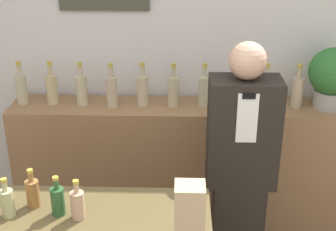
{
  "coord_description": "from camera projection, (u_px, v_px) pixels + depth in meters",
  "views": [
    {
      "loc": [
        0.12,
        -1.25,
        2.19
      ],
      "look_at": [
        0.05,
        1.1,
        1.17
      ],
      "focal_mm": 50.0,
      "sensor_mm": 36.0,
      "label": 1
    }
  ],
  "objects": [
    {
      "name": "back_wall",
      "position": [
        165.0,
        42.0,
        3.32
      ],
      "size": [
        5.2,
        0.09,
        2.7
      ],
      "color": "silver",
      "rests_on": "ground_plane"
    },
    {
      "name": "back_shelf",
      "position": [
        180.0,
        167.0,
        3.43
      ],
      "size": [
        2.37,
        0.37,
        0.97
      ],
      "color": "#8E6642",
      "rests_on": "ground_plane"
    },
    {
      "name": "shopkeeper",
      "position": [
        240.0,
        173.0,
        2.75
      ],
      "size": [
        0.4,
        0.25,
        1.58
      ],
      "color": "black",
      "rests_on": "ground_plane"
    },
    {
      "name": "potted_plant",
      "position": [
        332.0,
        75.0,
        3.12
      ],
      "size": [
        0.32,
        0.32,
        0.42
      ],
      "color": "#9E998E",
      "rests_on": "back_shelf"
    },
    {
      "name": "paper_bag",
      "position": [
        189.0,
        218.0,
        1.86
      ],
      "size": [
        0.12,
        0.11,
        0.31
      ],
      "color": "tan",
      "rests_on": "display_counter"
    },
    {
      "name": "counter_bottle_2",
      "position": [
        7.0,
        202.0,
        2.1
      ],
      "size": [
        0.06,
        0.06,
        0.19
      ],
      "color": "tan",
      "rests_on": "display_counter"
    },
    {
      "name": "counter_bottle_3",
      "position": [
        33.0,
        192.0,
        2.18
      ],
      "size": [
        0.06,
        0.06,
        0.19
      ],
      "color": "#966231",
      "rests_on": "display_counter"
    },
    {
      "name": "counter_bottle_4",
      "position": [
        58.0,
        200.0,
        2.12
      ],
      "size": [
        0.06,
        0.06,
        0.19
      ],
      "color": "#2C572D",
      "rests_on": "display_counter"
    },
    {
      "name": "counter_bottle_5",
      "position": [
        78.0,
        204.0,
        2.09
      ],
      "size": [
        0.06,
        0.06,
        0.19
      ],
      "color": "tan",
      "rests_on": "display_counter"
    },
    {
      "name": "shelf_bottle_0",
      "position": [
        21.0,
        88.0,
        3.24
      ],
      "size": [
        0.08,
        0.08,
        0.31
      ],
      "color": "tan",
      "rests_on": "back_shelf"
    },
    {
      "name": "shelf_bottle_1",
      "position": [
        52.0,
        88.0,
        3.24
      ],
      "size": [
        0.08,
        0.08,
        0.31
      ],
      "color": "tan",
      "rests_on": "back_shelf"
    },
    {
      "name": "shelf_bottle_2",
      "position": [
        82.0,
        89.0,
        3.22
      ],
      "size": [
        0.08,
        0.08,
        0.31
      ],
      "color": "tan",
      "rests_on": "back_shelf"
    },
    {
      "name": "shelf_bottle_3",
      "position": [
        112.0,
        90.0,
        3.2
      ],
      "size": [
        0.08,
        0.08,
        0.31
      ],
      "color": "tan",
      "rests_on": "back_shelf"
    },
    {
      "name": "shelf_bottle_4",
      "position": [
        143.0,
        89.0,
        3.21
      ],
      "size": [
        0.08,
        0.08,
        0.31
      ],
      "color": "tan",
      "rests_on": "back_shelf"
    },
    {
      "name": "shelf_bottle_5",
      "position": [
        173.0,
        90.0,
        3.19
      ],
      "size": [
        0.08,
        0.08,
        0.31
      ],
      "color": "tan",
      "rests_on": "back_shelf"
    },
    {
      "name": "shelf_bottle_6",
      "position": [
        204.0,
        90.0,
        3.2
      ],
      "size": [
        0.08,
        0.08,
        0.31
      ],
      "color": "tan",
      "rests_on": "back_shelf"
    },
    {
      "name": "shelf_bottle_7",
      "position": [
        235.0,
        92.0,
        3.17
      ],
      "size": [
        0.08,
        0.08,
        0.31
      ],
      "color": "tan",
      "rests_on": "back_shelf"
    },
    {
      "name": "shelf_bottle_8",
      "position": [
        266.0,
        90.0,
        3.19
      ],
      "size": [
        0.08,
        0.08,
        0.31
      ],
      "color": "tan",
      "rests_on": "back_shelf"
    },
    {
      "name": "shelf_bottle_9",
      "position": [
        297.0,
        91.0,
        3.18
      ],
      "size": [
        0.08,
        0.08,
        0.31
      ],
      "color": "tan",
      "rests_on": "back_shelf"
    }
  ]
}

